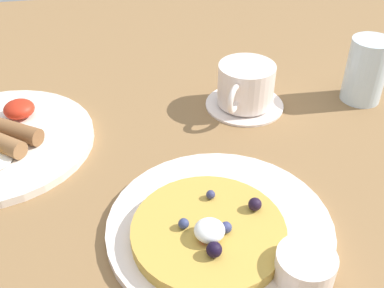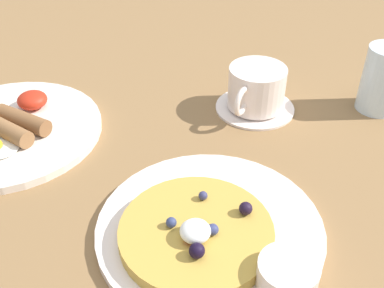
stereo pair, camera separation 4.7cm
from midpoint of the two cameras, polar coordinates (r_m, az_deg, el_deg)
The scene contains 9 objects.
ground_plane at distance 60.22cm, azimuth -3.96°, elevation -5.01°, with size 166.71×138.10×3.00cm, color olive.
pancake_plate at distance 51.98cm, azimuth 4.85°, elevation -10.41°, with size 25.10×25.10×1.07cm, color white.
pancake_with_berries at distance 49.47cm, azimuth 3.32°, elevation -10.99°, with size 16.44×16.44×3.45cm.
syrup_ramekin at distance 46.51cm, azimuth 14.66°, elevation -15.49°, with size 5.85×5.85×3.08cm.
breakfast_plate at distance 70.10cm, azimuth -19.97°, elevation 1.50°, with size 26.38×26.38×1.12cm, color silver.
fried_breakfast at distance 68.65cm, azimuth -19.00°, elevation 2.63°, with size 10.32×15.44×2.66cm.
coffee_saucer at distance 72.59cm, azimuth 9.61°, elevation 4.50°, with size 12.13×12.13×0.72cm, color white.
coffee_cup at distance 70.62cm, azimuth 9.86°, elevation 6.91°, with size 8.76×10.72×6.26cm.
water_glass at distance 75.89cm, azimuth 24.16°, elevation 7.24°, with size 6.18×6.18×10.10cm, color silver.
Camera 2 is at (3.47, -45.19, 38.60)cm, focal length 43.24 mm.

